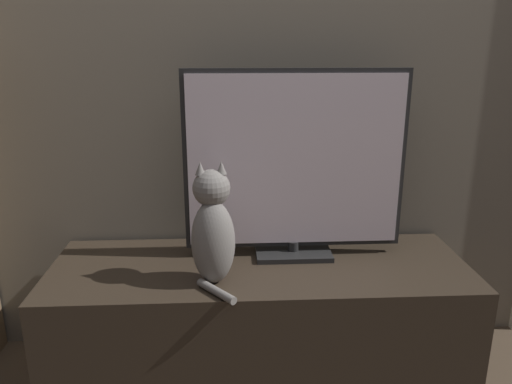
# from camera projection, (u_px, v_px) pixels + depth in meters

# --- Properties ---
(wall_back) EXTENTS (4.80, 0.05, 2.60)m
(wall_back) POSITION_uv_depth(u_px,v_px,m) (255.00, 46.00, 1.99)
(wall_back) COLOR #756B5B
(wall_back) RESTS_ON ground_plane
(tv_stand) EXTENTS (1.60, 0.56, 0.50)m
(tv_stand) POSITION_uv_depth(u_px,v_px,m) (260.00, 322.00, 1.99)
(tv_stand) COLOR #33281E
(tv_stand) RESTS_ON ground_plane
(tv) EXTENTS (0.85, 0.18, 0.73)m
(tv) POSITION_uv_depth(u_px,v_px,m) (295.00, 166.00, 1.90)
(tv) COLOR black
(tv) RESTS_ON tv_stand
(cat) EXTENTS (0.17, 0.28, 0.43)m
(cat) POSITION_uv_depth(u_px,v_px,m) (213.00, 230.00, 1.73)
(cat) COLOR gray
(cat) RESTS_ON tv_stand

